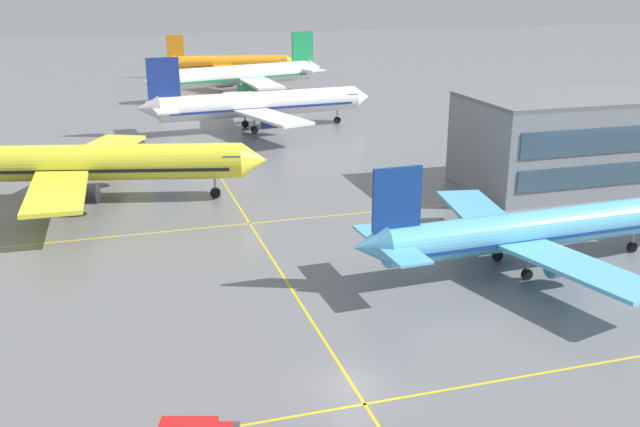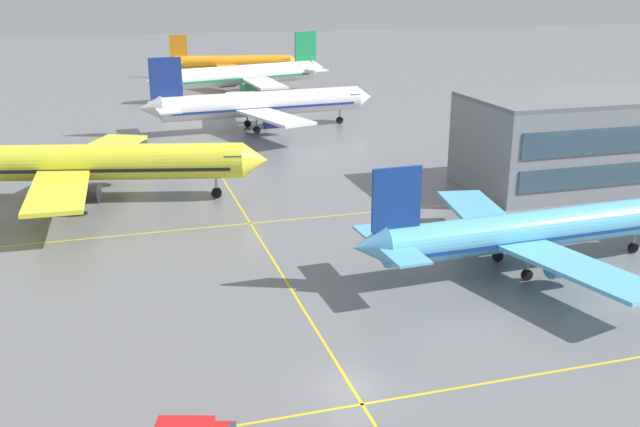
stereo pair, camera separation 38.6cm
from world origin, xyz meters
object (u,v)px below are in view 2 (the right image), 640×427
airliner_front_gate (528,231)px  airliner_far_left_stand (241,75)px  airliner_far_right_stand (231,63)px  airliner_third_row (260,104)px  airliner_second_row (86,163)px

airliner_front_gate → airliner_far_left_stand: size_ratio=0.80×
airliner_front_gate → airliner_far_left_stand: 101.06m
airliner_front_gate → airliner_far_right_stand: (-2.83, 132.39, 0.17)m
airliner_third_row → airliner_far_right_stand: 67.63m
airliner_third_row → airliner_far_left_stand: 35.95m
airliner_second_row → airliner_far_left_stand: size_ratio=0.98×
airliner_far_left_stand → airliner_far_right_stand: airliner_far_left_stand is taller
airliner_far_left_stand → airliner_third_row: bearing=-95.5°
airliner_far_right_stand → airliner_front_gate: bearing=-88.8°
airliner_third_row → airliner_far_right_stand: airliner_third_row is taller
airliner_front_gate → airliner_second_row: size_ratio=0.81×
airliner_far_right_stand → airliner_third_row: bearing=-95.7°
airliner_second_row → airliner_far_right_stand: (33.51, 100.50, -0.66)m
airliner_front_gate → airliner_second_row: 48.36m
airliner_front_gate → airliner_far_right_stand: airliner_far_right_stand is taller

